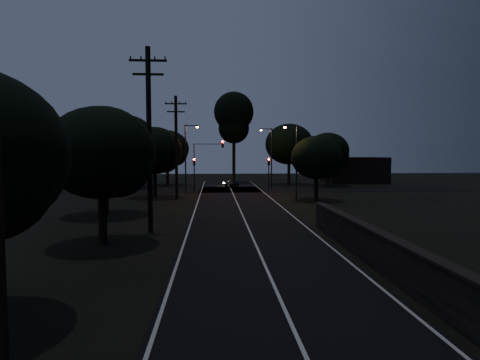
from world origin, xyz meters
TOP-DOWN VIEW (x-y plane):
  - ground at (0.00, 0.00)m, footprint 160.00×160.00m
  - road_surface at (0.00, 31.12)m, footprint 60.00×70.00m
  - utility_pole_mid at (-6.00, 15.00)m, footprint 2.20×0.30m
  - utility_pole_far at (-6.00, 32.00)m, footprint 2.20×0.30m
  - tree_left_b at (-7.80, 11.89)m, footprint 5.65×5.65m
  - tree_left_c at (-10.27, 21.87)m, footprint 6.58×6.58m
  - tree_left_d at (-8.29, 33.88)m, footprint 5.91×5.91m
  - tree_far_nw at (-8.78, 49.87)m, footprint 6.32×6.32m
  - tree_far_w at (-13.73, 45.84)m, footprint 7.71×7.71m
  - tree_far_ne at (9.25, 49.86)m, footprint 7.14×7.14m
  - tree_far_e at (14.21, 46.88)m, footprint 5.98×5.98m
  - tree_right_a at (8.18, 29.90)m, footprint 5.07×5.07m
  - tall_pine at (1.00, 55.00)m, footprint 6.33×6.33m
  - building_left at (-20.00, 52.00)m, footprint 10.00×8.00m
  - building_right at (20.00, 53.00)m, footprint 9.00×7.00m
  - signal_left at (-4.60, 39.99)m, footprint 0.28×0.35m
  - signal_right at (4.60, 39.99)m, footprint 0.28×0.35m
  - signal_mast at (-2.91, 39.99)m, footprint 3.70×0.35m
  - streetlight_a at (-5.31, 38.00)m, footprint 1.66×0.26m
  - streetlight_b at (5.31, 44.00)m, footprint 1.66×0.26m
  - streetlight_c at (5.83, 30.00)m, footprint 1.46×0.26m
  - car at (0.18, 44.95)m, footprint 2.09×3.29m

SIDE VIEW (x-z plane):
  - ground at x=0.00m, z-range 0.00..0.00m
  - road_surface at x=0.00m, z-range 0.00..0.03m
  - car at x=0.18m, z-range 0.00..1.04m
  - building_right at x=20.00m, z-range 0.00..4.00m
  - building_left at x=-20.00m, z-range 0.00..4.40m
  - signal_left at x=-4.60m, z-range 0.79..4.89m
  - signal_right at x=4.60m, z-range 0.79..4.89m
  - tree_right_a at x=8.18m, z-range 0.96..7.40m
  - signal_mast at x=-2.91m, z-range 1.21..7.46m
  - streetlight_c at x=5.83m, z-range 0.60..8.10m
  - streetlight_a at x=-5.31m, z-range 0.64..8.64m
  - streetlight_b at x=5.31m, z-range 0.64..8.64m
  - tree_left_b at x=-7.80m, z-range 1.07..8.25m
  - tree_left_d at x=-8.29m, z-range 1.11..8.61m
  - tree_far_e at x=14.21m, z-range 1.12..8.71m
  - tree_far_nw at x=-8.78m, z-range 1.18..9.19m
  - tree_left_c at x=-10.27m, z-range 1.22..9.53m
  - utility_pole_far at x=-6.00m, z-range 0.23..10.73m
  - utility_pole_mid at x=-6.00m, z-range 0.24..11.24m
  - tree_far_ne at x=9.25m, z-range 1.33..10.35m
  - tree_far_w at x=-13.73m, z-range 1.48..11.30m
  - tall_pine at x=1.00m, z-range 3.17..17.55m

